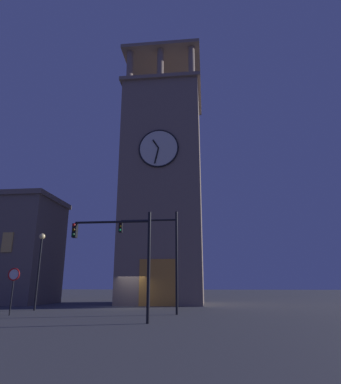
{
  "coord_description": "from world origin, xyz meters",
  "views": [
    {
      "loc": [
        -6.64,
        28.44,
        1.8
      ],
      "look_at": [
        -3.05,
        -4.98,
        11.3
      ],
      "focal_mm": 30.72,
      "sensor_mm": 36.0,
      "label": 1
    }
  ],
  "objects": [
    {
      "name": "clocktower",
      "position": [
        -2.31,
        -4.96,
        11.89
      ],
      "size": [
        8.52,
        8.5,
        29.26
      ],
      "color": "gray",
      "rests_on": "ground_plane"
    },
    {
      "name": "traffic_signal_far",
      "position": [
        -3.53,
        6.86,
        4.3
      ],
      "size": [
        3.99,
        0.41,
        6.54
      ],
      "color": "black",
      "rests_on": "ground_plane"
    },
    {
      "name": "traffic_signal_near",
      "position": [
        -2.36,
        11.83,
        3.67
      ],
      "size": [
        4.18,
        0.41,
        5.47
      ],
      "color": "black",
      "rests_on": "ground_plane"
    },
    {
      "name": "no_horn_sign",
      "position": [
        5.34,
        8.49,
        2.2
      ],
      "size": [
        0.78,
        0.14,
        2.81
      ],
      "color": "black",
      "rests_on": "ground_plane"
    },
    {
      "name": "ground_plane",
      "position": [
        0.0,
        0.0,
        0.0
      ],
      "size": [
        200.0,
        200.0,
        0.0
      ],
      "primitive_type": "plane",
      "color": "#424247"
    },
    {
      "name": "street_lamp",
      "position": [
        5.76,
        4.64,
        3.84
      ],
      "size": [
        0.44,
        0.44,
        5.57
      ],
      "color": "black",
      "rests_on": "ground_plane"
    }
  ]
}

